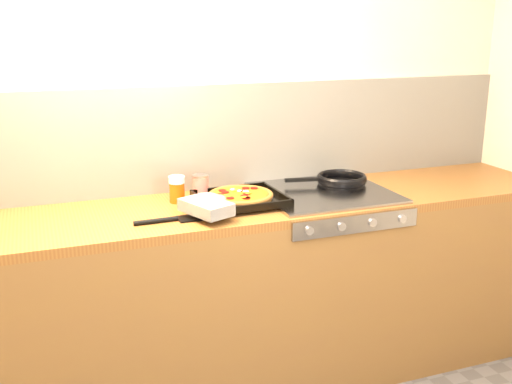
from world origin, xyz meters
name	(u,v)px	position (x,y,z in m)	size (l,w,h in m)	color
room_shell	(214,137)	(0.00, 1.39, 1.15)	(3.20, 3.20, 3.20)	white
counter_run	(235,296)	(0.00, 1.10, 0.45)	(3.20, 0.62, 0.90)	brown
stovetop	(324,193)	(0.45, 1.10, 0.91)	(0.60, 0.56, 0.02)	gray
pizza_on_tray	(231,199)	(-0.03, 1.04, 0.94)	(0.49, 0.44, 0.06)	black
frying_pan	(341,180)	(0.58, 1.18, 0.94)	(0.42, 0.29, 0.04)	black
tomato_can	(201,186)	(-0.11, 1.25, 0.95)	(0.08, 0.08, 0.11)	#A6110D
juice_glass	(177,189)	(-0.23, 1.21, 0.96)	(0.08, 0.08, 0.12)	#DF4B0D
wooden_spoon	(228,188)	(0.05, 1.32, 0.91)	(0.30, 0.06, 0.02)	#AE774A
black_spatula	(170,220)	(-0.32, 0.96, 0.91)	(0.28, 0.09, 0.02)	black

